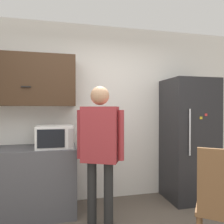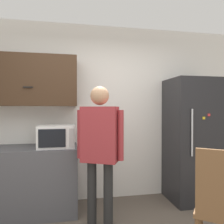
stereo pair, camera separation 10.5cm
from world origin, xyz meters
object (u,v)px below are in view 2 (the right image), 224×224
(microwave, at_px, (57,136))
(person, at_px, (100,142))
(refrigerator, at_px, (192,140))
(chair, at_px, (220,203))

(microwave, distance_m, person, 0.71)
(refrigerator, bearing_deg, microwave, -178.79)
(microwave, bearing_deg, refrigerator, 1.21)
(chair, bearing_deg, microwave, -2.69)
(person, bearing_deg, microwave, 162.30)
(microwave, distance_m, refrigerator, 2.03)
(person, distance_m, chair, 1.35)
(microwave, relative_size, refrigerator, 0.25)
(microwave, xyz_separation_m, person, (0.52, -0.48, -0.02))
(chair, bearing_deg, refrigerator, -73.17)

